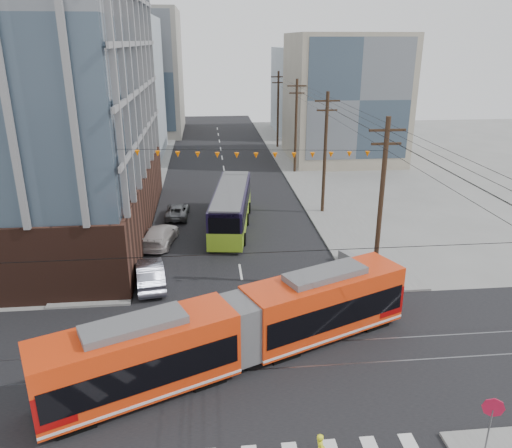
{
  "coord_description": "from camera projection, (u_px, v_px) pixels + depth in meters",
  "views": [
    {
      "loc": [
        -2.05,
        -17.27,
        15.15
      ],
      "look_at": [
        0.77,
        10.93,
        4.66
      ],
      "focal_mm": 35.0,
      "sensor_mm": 36.0,
      "label": 1
    }
  ],
  "objects": [
    {
      "name": "parked_car_white",
      "position": [
        160.0,
        235.0,
        39.06
      ],
      "size": [
        3.04,
        5.59,
        1.54
      ],
      "primitive_type": "imported",
      "rotation": [
        0.0,
        0.0,
        2.97
      ],
      "color": "beige",
      "rests_on": "ground"
    },
    {
      "name": "city_bus",
      "position": [
        231.0,
        207.0,
        42.41
      ],
      "size": [
        4.35,
        12.65,
        3.51
      ],
      "primitive_type": null,
      "rotation": [
        0.0,
        0.0,
        -0.14
      ],
      "color": "black",
      "rests_on": "ground"
    },
    {
      "name": "stop_sign",
      "position": [
        488.0,
        432.0,
        18.67
      ],
      "size": [
        1.05,
        1.05,
        2.7
      ],
      "primitive_type": null,
      "rotation": [
        0.0,
        0.0,
        -0.35
      ],
      "color": "#B91133",
      "rests_on": "ground"
    },
    {
      "name": "utility_pole_far",
      "position": [
        278.0,
        110.0,
        72.71
      ],
      "size": [
        0.3,
        0.3,
        11.0
      ],
      "primitive_type": "cylinder",
      "color": "black",
      "rests_on": "ground"
    },
    {
      "name": "parked_car_grey",
      "position": [
        177.0,
        211.0,
        45.13
      ],
      "size": [
        2.16,
        4.4,
        1.2
      ],
      "primitive_type": "imported",
      "rotation": [
        0.0,
        0.0,
        3.1
      ],
      "color": "#5A5D60",
      "rests_on": "ground"
    },
    {
      "name": "ground",
      "position": [
        263.0,
        413.0,
        21.57
      ],
      "size": [
        160.0,
        160.0,
        0.0
      ],
      "primitive_type": "plane",
      "color": "slate"
    },
    {
      "name": "parked_car_silver",
      "position": [
        150.0,
        274.0,
        32.5
      ],
      "size": [
        2.46,
        5.16,
        1.63
      ],
      "primitive_type": "imported",
      "rotation": [
        0.0,
        0.0,
        3.29
      ],
      "color": "gray",
      "rests_on": "ground"
    },
    {
      "name": "bg_bldg_ne_far",
      "position": [
        324.0,
        91.0,
        84.28
      ],
      "size": [
        16.0,
        16.0,
        14.0
      ],
      "primitive_type": "cube",
      "color": "#8C99A5",
      "rests_on": "ground"
    },
    {
      "name": "streetcar",
      "position": [
        240.0,
        330.0,
        24.37
      ],
      "size": [
        18.64,
        10.09,
        3.69
      ],
      "primitive_type": null,
      "rotation": [
        0.0,
        0.0,
        0.41
      ],
      "color": "red",
      "rests_on": "ground"
    },
    {
      "name": "bg_bldg_nw_near",
      "position": [
        90.0,
        90.0,
        65.39
      ],
      "size": [
        18.0,
        16.0,
        18.0
      ],
      "primitive_type": "cube",
      "color": "#8C99A5",
      "rests_on": "ground"
    },
    {
      "name": "bg_bldg_nw_far",
      "position": [
        133.0,
        72.0,
        83.98
      ],
      "size": [
        16.0,
        18.0,
        20.0
      ],
      "primitive_type": "cube",
      "color": "gray",
      "rests_on": "ground"
    },
    {
      "name": "bg_bldg_ne_near",
      "position": [
        344.0,
        98.0,
        65.08
      ],
      "size": [
        14.0,
        14.0,
        16.0
      ],
      "primitive_type": "cube",
      "color": "gray",
      "rests_on": "ground"
    },
    {
      "name": "jersey_barrier",
      "position": [
        359.0,
        264.0,
        34.91
      ],
      "size": [
        2.42,
        3.97,
        0.79
      ],
      "primitive_type": "cube",
      "rotation": [
        0.0,
        0.0,
        0.42
      ],
      "color": "slate",
      "rests_on": "ground"
    }
  ]
}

